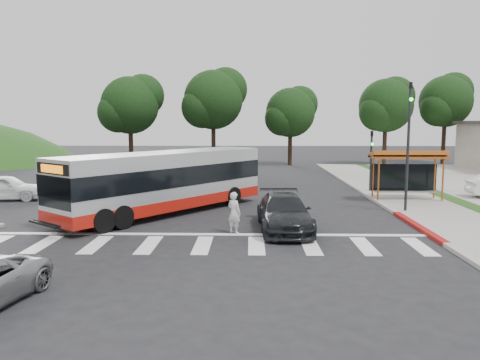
{
  "coord_description": "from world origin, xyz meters",
  "views": [
    {
      "loc": [
        1.76,
        -21.89,
        4.53
      ],
      "look_at": [
        1.24,
        1.9,
        1.6
      ],
      "focal_mm": 35.0,
      "sensor_mm": 36.0,
      "label": 1
    }
  ],
  "objects": [
    {
      "name": "tree_north_b",
      "position": [
        6.07,
        28.06,
        5.66
      ],
      "size": [
        5.72,
        5.33,
        8.43
      ],
      "color": "black",
      "rests_on": "ground"
    },
    {
      "name": "curb_east",
      "position": [
        9.0,
        8.0,
        0.07
      ],
      "size": [
        0.3,
        40.0,
        0.15
      ],
      "primitive_type": "cube",
      "color": "#9E9991",
      "rests_on": "ground"
    },
    {
      "name": "ground",
      "position": [
        0.0,
        0.0,
        0.0
      ],
      "size": [
        140.0,
        140.0,
        0.0
      ],
      "primitive_type": "plane",
      "color": "black",
      "rests_on": "ground"
    },
    {
      "name": "curb_east_red",
      "position": [
        9.0,
        -2.0,
        0.08
      ],
      "size": [
        0.32,
        6.0,
        0.15
      ],
      "primitive_type": "cube",
      "color": "maroon",
      "rests_on": "ground"
    },
    {
      "name": "west_car_white",
      "position": [
        -12.6,
        4.9,
        0.75
      ],
      "size": [
        4.63,
        2.37,
        1.51
      ],
      "primitive_type": "imported",
      "rotation": [
        0.0,
        0.0,
        1.71
      ],
      "color": "white",
      "rests_on": "ground"
    },
    {
      "name": "traffic_signal_ne_short",
      "position": [
        9.6,
        8.49,
        2.48
      ],
      "size": [
        0.18,
        0.37,
        4.0
      ],
      "color": "black",
      "rests_on": "ground"
    },
    {
      "name": "dark_sedan",
      "position": [
        3.2,
        -2.42,
        0.75
      ],
      "size": [
        2.31,
        5.25,
        1.5
      ],
      "primitive_type": "imported",
      "rotation": [
        0.0,
        0.0,
        0.04
      ],
      "color": "black",
      "rests_on": "ground"
    },
    {
      "name": "transit_bus",
      "position": [
        -2.47,
        1.15,
        1.54
      ],
      "size": [
        9.33,
        10.99,
        3.07
      ],
      "primitive_type": null,
      "rotation": [
        0.0,
        0.0,
        -0.66
      ],
      "color": "#ADAFB2",
      "rests_on": "ground"
    },
    {
      "name": "tree_north_c",
      "position": [
        -9.92,
        24.06,
        6.29
      ],
      "size": [
        6.16,
        5.74,
        9.3
      ],
      "color": "black",
      "rests_on": "ground"
    },
    {
      "name": "crosswalk_ladder",
      "position": [
        0.0,
        -5.0,
        0.01
      ],
      "size": [
        18.0,
        2.6,
        0.01
      ],
      "primitive_type": "cube",
      "color": "silver",
      "rests_on": "ground"
    },
    {
      "name": "tree_ne_b",
      "position": [
        23.08,
        30.06,
        6.92
      ],
      "size": [
        6.16,
        5.74,
        10.02
      ],
      "color": "black",
      "rests_on": "ground"
    },
    {
      "name": "traffic_signal_ne_tall",
      "position": [
        9.6,
        1.49,
        3.88
      ],
      "size": [
        0.18,
        0.37,
        6.5
      ],
      "color": "black",
      "rests_on": "ground"
    },
    {
      "name": "tree_ne_a",
      "position": [
        16.08,
        28.06,
        6.39
      ],
      "size": [
        6.16,
        5.74,
        9.3
      ],
      "color": "black",
      "rests_on": "parking_lot"
    },
    {
      "name": "sidewalk_east",
      "position": [
        11.0,
        8.0,
        0.06
      ],
      "size": [
        4.0,
        40.0,
        0.12
      ],
      "primitive_type": "cube",
      "color": "gray",
      "rests_on": "ground"
    },
    {
      "name": "tree_north_a",
      "position": [
        -1.92,
        26.07,
        6.92
      ],
      "size": [
        6.6,
        6.15,
        10.17
      ],
      "color": "black",
      "rests_on": "ground"
    },
    {
      "name": "pedestrian",
      "position": [
        1.11,
        -3.09,
        0.86
      ],
      "size": [
        0.75,
        0.71,
        1.72
      ],
      "primitive_type": "imported",
      "rotation": [
        0.0,
        0.0,
        2.49
      ],
      "color": "silver",
      "rests_on": "ground"
    },
    {
      "name": "bus_shelter",
      "position": [
        10.8,
        5.1,
        2.35
      ],
      "size": [
        4.2,
        1.6,
        2.86
      ],
      "color": "#A4511B",
      "rests_on": "sidewalk_east"
    }
  ]
}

